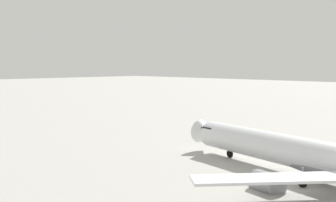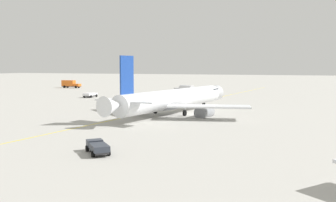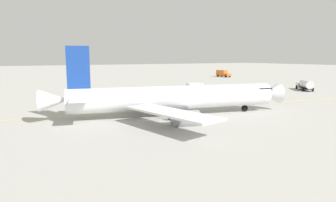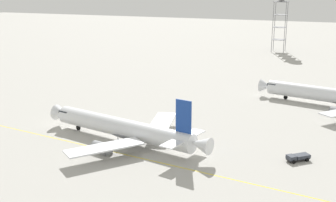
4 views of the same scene
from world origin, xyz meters
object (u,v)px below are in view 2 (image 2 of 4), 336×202
Objects in this scene: catering_truck_truck at (70,84)px; pushback_tug_truck at (90,95)px; fuel_tanker_truck at (185,89)px; baggage_truck_truck at (98,147)px; airliner_main at (173,100)px.

catering_truck_truck is 48.97m from pushback_tug_truck.
fuel_tanker_truck is 1.96× the size of baggage_truck_truck.
airliner_main is 4.85× the size of catering_truck_truck.
airliner_main is at bearing 140.80° from fuel_tanker_truck.
catering_truck_truck is (64.84, 66.54, -1.01)m from airliner_main.
airliner_main is 4.69× the size of fuel_tanker_truck.
fuel_tanker_truck is 84.16m from baggage_truck_truck.
pushback_tug_truck is at bearing 81.48° from fuel_tanker_truck.
baggage_truck_truck is (-82.68, -15.69, -0.85)m from fuel_tanker_truck.
fuel_tanker_truck reaches higher than baggage_truck_truck.
fuel_tanker_truck reaches higher than pushback_tug_truck.
catering_truck_truck is at bearing -7.53° from baggage_truck_truck.
airliner_main reaches higher than catering_truck_truck.
airliner_main reaches higher than fuel_tanker_truck.
airliner_main is 9.19× the size of baggage_truck_truck.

